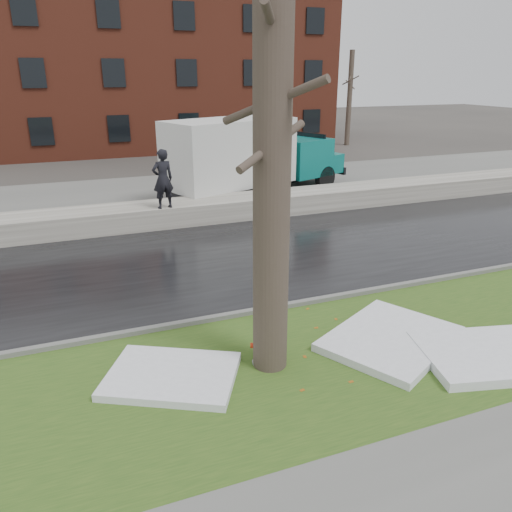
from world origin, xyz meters
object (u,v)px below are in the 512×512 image
object	(u,v)px
tree	(272,151)
box_truck	(250,156)
worker	(163,179)
fire_hydrant	(260,345)

from	to	relation	value
tree	box_truck	world-z (taller)	tree
box_truck	worker	size ratio (longest dim) A/B	5.03
box_truck	fire_hydrant	bearing A→B (deg)	-129.89
fire_hydrant	box_truck	xyz separation A→B (m)	(4.39, 12.24, 1.34)
fire_hydrant	box_truck	world-z (taller)	box_truck
tree	worker	xyz separation A→B (m)	(-0.05, 9.12, -2.18)
worker	box_truck	bearing A→B (deg)	-153.68
tree	box_truck	bearing A→B (deg)	71.04
box_truck	tree	bearing A→B (deg)	-129.10
fire_hydrant	worker	bearing A→B (deg)	112.79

